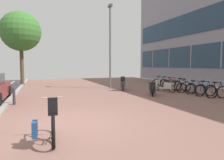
{
  "coord_description": "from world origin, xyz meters",
  "views": [
    {
      "loc": [
        -0.95,
        -5.85,
        1.77
      ],
      "look_at": [
        2.19,
        2.56,
        1.08
      ],
      "focal_mm": 31.14,
      "sensor_mm": 36.0,
      "label": 1
    }
  ],
  "objects_px": {
    "bicycle_rack_01": "(205,90)",
    "scooter_near": "(123,84)",
    "bicycle_foreground": "(52,125)",
    "street_tree": "(21,32)",
    "scooter_mid": "(152,88)",
    "bollard_far": "(14,96)",
    "bicycle_rack_07": "(160,83)",
    "bicycle_rack_05": "(171,85)",
    "bicycle_rack_00": "(217,92)",
    "bicycle_rack_03": "(186,88)",
    "lamp_post": "(110,43)",
    "bicycle_rack_06": "(167,84)",
    "bicycle_rack_04": "(182,86)",
    "bicycle_rack_02": "(195,89)",
    "scooter_far": "(166,86)"
  },
  "relations": [
    {
      "from": "bicycle_rack_02",
      "to": "bicycle_rack_05",
      "type": "xyz_separation_m",
      "value": [
        -0.04,
        2.23,
        0.03
      ]
    },
    {
      "from": "bicycle_rack_00",
      "to": "bicycle_rack_01",
      "type": "bearing_deg",
      "value": 94.7
    },
    {
      "from": "bicycle_rack_06",
      "to": "street_tree",
      "type": "height_order",
      "value": "street_tree"
    },
    {
      "from": "bicycle_rack_00",
      "to": "bollard_far",
      "type": "relative_size",
      "value": 1.66
    },
    {
      "from": "bicycle_rack_03",
      "to": "bicycle_rack_04",
      "type": "xyz_separation_m",
      "value": [
        0.29,
        0.74,
        0.01
      ]
    },
    {
      "from": "bicycle_foreground",
      "to": "bicycle_rack_00",
      "type": "height_order",
      "value": "bicycle_foreground"
    },
    {
      "from": "bicycle_rack_00",
      "to": "bicycle_rack_07",
      "type": "bearing_deg",
      "value": 90.32
    },
    {
      "from": "bicycle_rack_01",
      "to": "scooter_near",
      "type": "bearing_deg",
      "value": 129.53
    },
    {
      "from": "bicycle_rack_03",
      "to": "bicycle_rack_05",
      "type": "xyz_separation_m",
      "value": [
        -0.0,
        1.49,
        0.02
      ]
    },
    {
      "from": "bicycle_rack_06",
      "to": "scooter_far",
      "type": "bearing_deg",
      "value": -128.03
    },
    {
      "from": "bicycle_rack_06",
      "to": "bicycle_rack_04",
      "type": "bearing_deg",
      "value": -84.83
    },
    {
      "from": "bicycle_rack_01",
      "to": "street_tree",
      "type": "distance_m",
      "value": 15.3
    },
    {
      "from": "bicycle_rack_02",
      "to": "bicycle_rack_04",
      "type": "distance_m",
      "value": 1.51
    },
    {
      "from": "bicycle_rack_02",
      "to": "bicycle_rack_04",
      "type": "height_order",
      "value": "bicycle_rack_04"
    },
    {
      "from": "bicycle_rack_04",
      "to": "street_tree",
      "type": "height_order",
      "value": "street_tree"
    },
    {
      "from": "scooter_near",
      "to": "bollard_far",
      "type": "height_order",
      "value": "scooter_near"
    },
    {
      "from": "bicycle_rack_01",
      "to": "bicycle_rack_07",
      "type": "height_order",
      "value": "bicycle_rack_07"
    },
    {
      "from": "bicycle_rack_04",
      "to": "lamp_post",
      "type": "height_order",
      "value": "lamp_post"
    },
    {
      "from": "bicycle_rack_07",
      "to": "street_tree",
      "type": "distance_m",
      "value": 12.71
    },
    {
      "from": "street_tree",
      "to": "bollard_far",
      "type": "bearing_deg",
      "value": -87.87
    },
    {
      "from": "bicycle_rack_03",
      "to": "bollard_far",
      "type": "relative_size",
      "value": 1.49
    },
    {
      "from": "bicycle_rack_05",
      "to": "scooter_mid",
      "type": "relative_size",
      "value": 0.9
    },
    {
      "from": "bicycle_rack_03",
      "to": "lamp_post",
      "type": "bearing_deg",
      "value": 134.4
    },
    {
      "from": "bicycle_rack_01",
      "to": "bicycle_rack_04",
      "type": "relative_size",
      "value": 1.02
    },
    {
      "from": "scooter_near",
      "to": "bollard_far",
      "type": "xyz_separation_m",
      "value": [
        -6.6,
        -2.93,
        -0.07
      ]
    },
    {
      "from": "bicycle_foreground",
      "to": "bicycle_rack_05",
      "type": "bearing_deg",
      "value": 38.54
    },
    {
      "from": "bicycle_rack_00",
      "to": "bicycle_rack_01",
      "type": "xyz_separation_m",
      "value": [
        -0.06,
        0.74,
        0.0
      ]
    },
    {
      "from": "bicycle_rack_05",
      "to": "lamp_post",
      "type": "relative_size",
      "value": 0.21
    },
    {
      "from": "bicycle_rack_03",
      "to": "bicycle_rack_02",
      "type": "bearing_deg",
      "value": -86.79
    },
    {
      "from": "bicycle_rack_01",
      "to": "bicycle_rack_07",
      "type": "bearing_deg",
      "value": 89.59
    },
    {
      "from": "bicycle_rack_06",
      "to": "street_tree",
      "type": "distance_m",
      "value": 13.14
    },
    {
      "from": "scooter_mid",
      "to": "bicycle_rack_01",
      "type": "bearing_deg",
      "value": -27.05
    },
    {
      "from": "bicycle_foreground",
      "to": "street_tree",
      "type": "bearing_deg",
      "value": 96.67
    },
    {
      "from": "bicycle_rack_02",
      "to": "bollard_far",
      "type": "xyz_separation_m",
      "value": [
        -9.96,
        0.39,
        0.07
      ]
    },
    {
      "from": "bicycle_foreground",
      "to": "bicycle_rack_01",
      "type": "bearing_deg",
      "value": 24.12
    },
    {
      "from": "bicycle_rack_00",
      "to": "bollard_far",
      "type": "height_order",
      "value": "bicycle_rack_00"
    },
    {
      "from": "bicycle_rack_04",
      "to": "scooter_mid",
      "type": "height_order",
      "value": "bicycle_rack_04"
    },
    {
      "from": "scooter_far",
      "to": "bicycle_foreground",
      "type": "bearing_deg",
      "value": -141.0
    },
    {
      "from": "bicycle_rack_00",
      "to": "street_tree",
      "type": "xyz_separation_m",
      "value": [
        -10.36,
        11.19,
        4.36
      ]
    },
    {
      "from": "bicycle_rack_00",
      "to": "scooter_mid",
      "type": "relative_size",
      "value": 0.89
    },
    {
      "from": "bicycle_rack_03",
      "to": "scooter_far",
      "type": "distance_m",
      "value": 1.26
    },
    {
      "from": "bicycle_rack_07",
      "to": "bollard_far",
      "type": "relative_size",
      "value": 1.72
    },
    {
      "from": "bicycle_rack_01",
      "to": "bicycle_rack_07",
      "type": "xyz_separation_m",
      "value": [
        0.03,
        4.47,
        0.01
      ]
    },
    {
      "from": "scooter_far",
      "to": "bollard_far",
      "type": "xyz_separation_m",
      "value": [
        -8.99,
        -1.21,
        0.0
      ]
    },
    {
      "from": "bicycle_rack_02",
      "to": "scooter_far",
      "type": "height_order",
      "value": "bicycle_rack_02"
    },
    {
      "from": "bicycle_rack_02",
      "to": "bicycle_rack_06",
      "type": "distance_m",
      "value": 2.98
    },
    {
      "from": "scooter_mid",
      "to": "bollard_far",
      "type": "bearing_deg",
      "value": -178.31
    },
    {
      "from": "bicycle_rack_00",
      "to": "lamp_post",
      "type": "relative_size",
      "value": 0.21
    },
    {
      "from": "bicycle_rack_03",
      "to": "lamp_post",
      "type": "xyz_separation_m",
      "value": [
        -3.8,
        3.88,
        3.12
      ]
    },
    {
      "from": "bicycle_rack_05",
      "to": "scooter_mid",
      "type": "distance_m",
      "value": 3.07
    }
  ]
}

